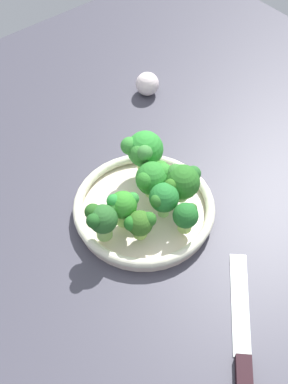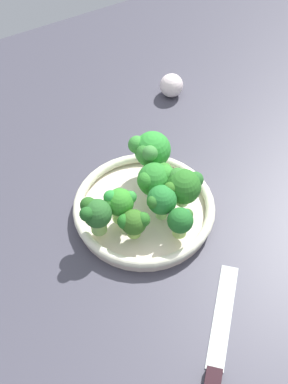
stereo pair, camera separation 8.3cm
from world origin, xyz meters
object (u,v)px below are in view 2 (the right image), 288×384
object	(u,v)px
broccoli_floret_3	(134,222)
broccoli_floret_5	(96,214)
garlic_bulb	(171,85)
broccoli_floret_6	(162,200)
broccoli_floret_4	(180,221)
broccoli_floret_1	(156,179)
knife	(214,370)
broccoli_floret_7	(184,186)
broccoli_floret_2	(119,203)
bowl	(144,209)
broccoli_floret_0	(150,151)

from	to	relation	value
broccoli_floret_3	broccoli_floret_5	xyz separation A→B (cm)	(-3.66, -4.66, 1.09)
broccoli_floret_3	garlic_bulb	xyz separation A→B (cm)	(-28.98, 25.30, -3.48)
broccoli_floret_6	broccoli_floret_4	bearing A→B (deg)	6.89
broccoli_floret_1	broccoli_floret_3	distance (cm)	8.79
broccoli_floret_5	knife	size ratio (longest dim) A/B	0.32
broccoli_floret_4	broccoli_floret_6	xyz separation A→B (cm)	(-4.46, -0.54, 0.85)
broccoli_floret_4	knife	distance (cm)	22.19
broccoli_floret_7	garlic_bulb	xyz separation A→B (cm)	(-27.52, 15.11, -4.63)
broccoli_floret_4	broccoli_floret_5	world-z (taller)	broccoli_floret_5
broccoli_floret_2	garlic_bulb	world-z (taller)	broccoli_floret_2
broccoli_floret_3	broccoli_floret_7	world-z (taller)	broccoli_floret_7
broccoli_floret_5	broccoli_floret_7	world-z (taller)	broccoli_floret_7
broccoli_floret_2	broccoli_floret_6	bearing A→B (deg)	64.34
bowl	broccoli_floret_3	xyz separation A→B (cm)	(4.51, -4.47, 4.44)
broccoli_floret_0	broccoli_floret_2	distance (cm)	11.81
broccoli_floret_5	broccoli_floret_7	size ratio (longest dim) A/B	0.95
garlic_bulb	broccoli_floret_0	bearing A→B (deg)	-41.07
broccoli_floret_6	broccoli_floret_5	bearing A→B (deg)	-104.75
broccoli_floret_4	broccoli_floret_7	bearing A→B (deg)	141.28
broccoli_floret_3	knife	world-z (taller)	broccoli_floret_3
bowl	broccoli_floret_3	world-z (taller)	broccoli_floret_3
bowl	broccoli_floret_2	bearing A→B (deg)	-82.94
broccoli_floret_0	garlic_bulb	world-z (taller)	broccoli_floret_0
bowl	broccoli_floret_5	bearing A→B (deg)	-84.72
broccoli_floret_7	broccoli_floret_5	bearing A→B (deg)	-98.42
bowl	broccoli_floret_5	world-z (taller)	broccoli_floret_5
broccoli_floret_1	broccoli_floret_7	world-z (taller)	broccoli_floret_7
broccoli_floret_2	broccoli_floret_7	bearing A→B (deg)	77.17
bowl	garlic_bulb	distance (cm)	32.15
broccoli_floret_3	broccoli_floret_7	bearing A→B (deg)	98.18
broccoli_floret_4	garlic_bulb	size ratio (longest dim) A/B	1.12
broccoli_floret_3	broccoli_floret_4	distance (cm)	7.13
broccoli_floret_5	broccoli_floret_7	bearing A→B (deg)	81.58
garlic_bulb	broccoli_floret_1	bearing A→B (deg)	-37.46
broccoli_floret_2	broccoli_floret_4	distance (cm)	10.00
broccoli_floret_0	broccoli_floret_4	bearing A→B (deg)	-12.19
bowl	broccoli_floret_7	distance (cm)	8.55
broccoli_floret_4	broccoli_floret_7	world-z (taller)	broccoli_floret_7
broccoli_floret_4	broccoli_floret_6	size ratio (longest dim) A/B	0.84
broccoli_floret_0	broccoli_floret_5	xyz separation A→B (cm)	(6.88, -13.89, -0.69)
broccoli_floret_1	broccoli_floret_6	size ratio (longest dim) A/B	1.04
bowl	broccoli_floret_5	distance (cm)	10.71
broccoli_floret_3	broccoli_floret_5	size ratio (longest dim) A/B	0.77
broccoli_floret_2	broccoli_floret_6	size ratio (longest dim) A/B	0.98
broccoli_floret_3	knife	distance (cm)	24.41
broccoli_floret_4	broccoli_floret_5	distance (cm)	13.05
bowl	broccoli_floret_2	xyz separation A→B (cm)	(0.61, -4.95, 5.32)
broccoli_floret_0	broccoli_floret_1	world-z (taller)	broccoli_floret_0
broccoli_floret_4	broccoli_floret_5	size ratio (longest dim) A/B	0.82
broccoli_floret_0	broccoli_floret_6	bearing A→B (deg)	-20.45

